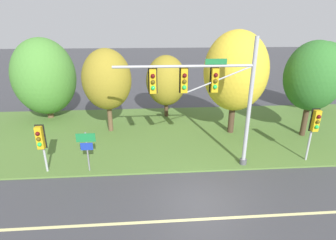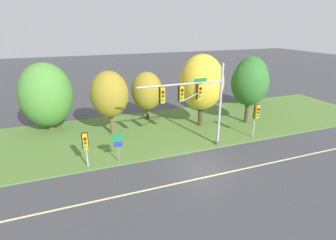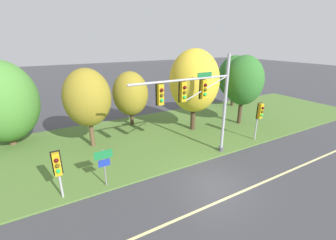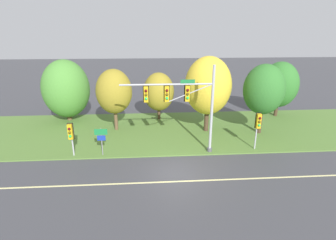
# 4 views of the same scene
# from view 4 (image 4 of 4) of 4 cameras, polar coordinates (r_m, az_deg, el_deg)

# --- Properties ---
(ground_plane) EXTENTS (160.00, 160.00, 0.00)m
(ground_plane) POSITION_cam_4_polar(r_m,az_deg,el_deg) (19.17, 1.84, -11.32)
(ground_plane) COLOR #3D3D42
(lane_stripe) EXTENTS (36.00, 0.16, 0.01)m
(lane_stripe) POSITION_cam_4_polar(r_m,az_deg,el_deg) (18.15, 2.24, -13.22)
(lane_stripe) COLOR beige
(lane_stripe) RESTS_ON ground
(grass_verge) EXTENTS (48.00, 11.50, 0.10)m
(grass_verge) POSITION_cam_4_polar(r_m,az_deg,el_deg) (26.57, 0.03, -2.23)
(grass_verge) COLOR #517533
(grass_verge) RESTS_ON ground
(traffic_signal_mast) EXTENTS (7.33, 0.49, 7.13)m
(traffic_signal_mast) POSITION_cam_4_polar(r_m,az_deg,el_deg) (20.35, 3.53, 4.25)
(traffic_signal_mast) COLOR #9EA0A5
(traffic_signal_mast) RESTS_ON grass_verge
(pedestrian_signal_near_kerb) EXTENTS (0.46, 0.55, 2.78)m
(pedestrian_signal_near_kerb) POSITION_cam_4_polar(r_m,az_deg,el_deg) (21.74, -20.44, -2.74)
(pedestrian_signal_near_kerb) COLOR #9EA0A5
(pedestrian_signal_near_kerb) RESTS_ON grass_verge
(pedestrian_signal_further_along) EXTENTS (0.46, 0.55, 3.24)m
(pedestrian_signal_further_along) POSITION_cam_4_polar(r_m,az_deg,el_deg) (22.61, 19.05, -0.69)
(pedestrian_signal_further_along) COLOR #9EA0A5
(pedestrian_signal_further_along) RESTS_ON grass_verge
(route_sign_post) EXTENTS (1.02, 0.08, 2.30)m
(route_sign_post) POSITION_cam_4_polar(r_m,az_deg,el_deg) (21.39, -14.32, -3.64)
(route_sign_post) COLOR slate
(route_sign_post) RESTS_ON grass_verge
(tree_nearest_road) EXTENTS (5.00, 5.00, 6.68)m
(tree_nearest_road) POSITION_cam_4_polar(r_m,az_deg,el_deg) (30.63, -21.33, 6.34)
(tree_nearest_road) COLOR brown
(tree_nearest_road) RESTS_ON grass_verge
(tree_left_of_mast) EXTENTS (3.49, 3.49, 6.11)m
(tree_left_of_mast) POSITION_cam_4_polar(r_m,az_deg,el_deg) (26.07, -11.67, 6.07)
(tree_left_of_mast) COLOR brown
(tree_left_of_mast) RESTS_ON grass_verge
(tree_behind_signpost) EXTENTS (3.38, 3.38, 5.26)m
(tree_behind_signpost) POSITION_cam_4_polar(r_m,az_deg,el_deg) (28.93, -2.04, 6.14)
(tree_behind_signpost) COLOR #423021
(tree_behind_signpost) RESTS_ON grass_verge
(tree_mid_verge) EXTENTS (4.44, 4.44, 7.34)m
(tree_mid_verge) POSITION_cam_4_polar(r_m,az_deg,el_deg) (25.37, 8.71, 7.35)
(tree_mid_verge) COLOR #423021
(tree_mid_verge) RESTS_ON grass_verge
(tree_tall_centre) EXTENTS (3.78, 3.78, 6.70)m
(tree_tall_centre) POSITION_cam_4_polar(r_m,az_deg,el_deg) (26.13, 20.14, 6.23)
(tree_tall_centre) COLOR #423021
(tree_tall_centre) RESTS_ON grass_verge
(tree_right_far) EXTENTS (4.13, 4.13, 6.28)m
(tree_right_far) POSITION_cam_4_polar(r_m,az_deg,el_deg) (32.59, 23.10, 7.08)
(tree_right_far) COLOR #423021
(tree_right_far) RESTS_ON grass_verge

